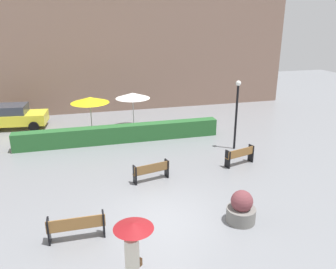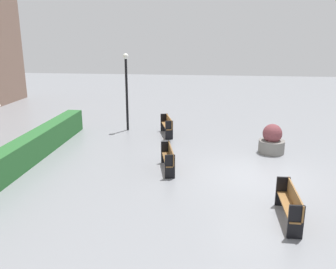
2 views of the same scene
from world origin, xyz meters
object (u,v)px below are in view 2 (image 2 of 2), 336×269
Objects in this scene: lamp_post at (126,84)px; bench_far_right at (167,124)px; planter_pot at (272,141)px; bench_near_left at (290,203)px; bench_mid_center at (169,157)px.

bench_far_right is at bearing -108.24° from lamp_post.
lamp_post reaches higher than bench_far_right.
lamp_post is at bearing 71.76° from bench_far_right.
planter_pot is at bearing -115.59° from bench_far_right.
bench_far_right is at bearing 27.85° from bench_near_left.
lamp_post reaches higher than bench_near_left.
bench_far_right is at bearing 7.27° from bench_mid_center.
bench_far_right is 2.86m from lamp_post.
planter_pot reaches higher than bench_mid_center.
bench_near_left is 8.89m from bench_far_right.
planter_pot is (-2.18, -4.56, -0.01)m from bench_far_right.
planter_pot is at bearing -58.77° from bench_mid_center.
bench_mid_center is at bearing -172.73° from bench_far_right.
bench_far_right reaches higher than bench_near_left.
bench_near_left is 10.75m from lamp_post.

